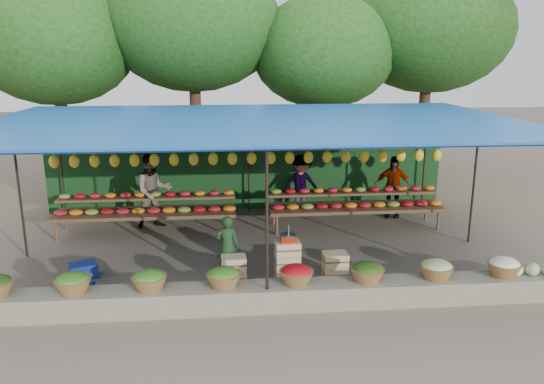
{
  "coord_description": "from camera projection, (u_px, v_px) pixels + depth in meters",
  "views": [
    {
      "loc": [
        -0.66,
        -10.82,
        4.11
      ],
      "look_at": [
        0.37,
        0.2,
        1.22
      ],
      "focal_mm": 35.0,
      "sensor_mm": 36.0,
      "label": 1
    }
  ],
  "objects": [
    {
      "name": "ground",
      "position": [
        256.0,
        249.0,
        11.52
      ],
      "size": [
        60.0,
        60.0,
        0.0
      ],
      "primitive_type": "plane",
      "color": "#6B5E4F",
      "rests_on": "ground"
    },
    {
      "name": "stone_curb",
      "position": [
        266.0,
        296.0,
        8.82
      ],
      "size": [
        10.6,
        0.55,
        0.4
      ],
      "primitive_type": "cube",
      "color": "#6C6856",
      "rests_on": "ground"
    },
    {
      "name": "stall_canopy",
      "position": [
        255.0,
        126.0,
        10.92
      ],
      "size": [
        10.8,
        6.6,
        2.82
      ],
      "color": "black",
      "rests_on": "ground"
    },
    {
      "name": "produce_baskets",
      "position": [
        260.0,
        276.0,
        8.72
      ],
      "size": [
        8.98,
        0.58,
        0.34
      ],
      "color": "brown",
      "rests_on": "stone_curb"
    },
    {
      "name": "netting_backdrop",
      "position": [
        248.0,
        164.0,
        14.24
      ],
      "size": [
        10.6,
        0.06,
        2.5
      ],
      "primitive_type": "cube",
      "color": "#19471F",
      "rests_on": "ground"
    },
    {
      "name": "tree_row",
      "position": [
        259.0,
        34.0,
        16.25
      ],
      "size": [
        16.51,
        5.5,
        7.12
      ],
      "color": "#392715",
      "rests_on": "ground"
    },
    {
      "name": "fruit_table_left",
      "position": [
        146.0,
        208.0,
        12.45
      ],
      "size": [
        4.21,
        0.95,
        0.93
      ],
      "color": "#48351C",
      "rests_on": "ground"
    },
    {
      "name": "fruit_table_right",
      "position": [
        355.0,
        203.0,
        12.89
      ],
      "size": [
        4.21,
        0.95,
        0.93
      ],
      "color": "#48351C",
      "rests_on": "ground"
    },
    {
      "name": "crate_counter",
      "position": [
        286.0,
        265.0,
        9.85
      ],
      "size": [
        2.36,
        0.36,
        0.77
      ],
      "color": "tan",
      "rests_on": "ground"
    },
    {
      "name": "weighing_scale",
      "position": [
        289.0,
        237.0,
        9.72
      ],
      "size": [
        0.3,
        0.3,
        0.32
      ],
      "color": "#AF270E",
      "rests_on": "crate_counter"
    },
    {
      "name": "vendor_seated",
      "position": [
        227.0,
        246.0,
        10.02
      ],
      "size": [
        0.45,
        0.31,
        1.18
      ],
      "primitive_type": "imported",
      "rotation": [
        0.0,
        0.0,
        3.07
      ],
      "color": "#1B3D1D",
      "rests_on": "ground"
    },
    {
      "name": "customer_left",
      "position": [
        153.0,
        191.0,
        12.76
      ],
      "size": [
        1.07,
        0.96,
        1.82
      ],
      "primitive_type": "imported",
      "rotation": [
        0.0,
        0.0,
        0.36
      ],
      "color": "slate",
      "rests_on": "ground"
    },
    {
      "name": "customer_mid",
      "position": [
        301.0,
        185.0,
        13.85
      ],
      "size": [
        1.11,
        0.74,
        1.59
      ],
      "primitive_type": "imported",
      "rotation": [
        0.0,
        0.0,
        0.16
      ],
      "color": "slate",
      "rests_on": "ground"
    },
    {
      "name": "customer_right",
      "position": [
        393.0,
        187.0,
        13.64
      ],
      "size": [
        1.01,
        0.62,
        1.61
      ],
      "primitive_type": "imported",
      "rotation": [
        0.0,
        0.0,
        -0.26
      ],
      "color": "slate",
      "rests_on": "ground"
    },
    {
      "name": "blue_crate_front",
      "position": [
        79.0,
        291.0,
        9.17
      ],
      "size": [
        0.53,
        0.43,
        0.28
      ],
      "primitive_type": "cube",
      "rotation": [
        0.0,
        0.0,
        -0.21
      ],
      "color": "navy",
      "rests_on": "ground"
    },
    {
      "name": "blue_crate_back",
      "position": [
        84.0,
        271.0,
        10.0
      ],
      "size": [
        0.59,
        0.51,
        0.29
      ],
      "primitive_type": "cube",
      "rotation": [
        0.0,
        0.0,
        0.39
      ],
      "color": "navy",
      "rests_on": "ground"
    }
  ]
}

